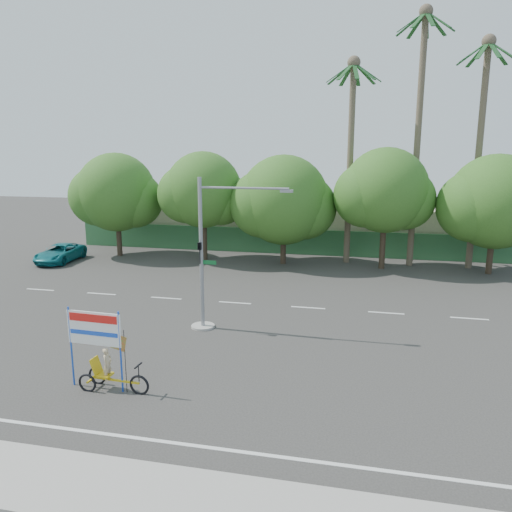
# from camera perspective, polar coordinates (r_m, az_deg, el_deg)

# --- Properties ---
(ground) EXTENTS (120.00, 120.00, 0.00)m
(ground) POSITION_cam_1_polar(r_m,az_deg,el_deg) (19.61, -2.75, -12.64)
(ground) COLOR #33302D
(ground) RESTS_ON ground
(sidewalk_near) EXTENTS (50.00, 2.40, 0.12)m
(sidewalk_near) POSITION_cam_1_polar(r_m,az_deg,el_deg) (13.50, -11.98, -25.31)
(sidewalk_near) COLOR gray
(sidewalk_near) RESTS_ON ground
(fence) EXTENTS (38.00, 0.08, 2.00)m
(fence) POSITION_cam_1_polar(r_m,az_deg,el_deg) (39.62, 5.38, 1.60)
(fence) COLOR #336B3D
(fence) RESTS_ON ground
(building_left) EXTENTS (12.00, 8.00, 4.00)m
(building_left) POSITION_cam_1_polar(r_m,az_deg,el_deg) (46.03, -6.36, 4.31)
(building_left) COLOR beige
(building_left) RESTS_ON ground
(building_right) EXTENTS (14.00, 8.00, 3.60)m
(building_right) POSITION_cam_1_polar(r_m,az_deg,el_deg) (43.76, 16.61, 3.20)
(building_right) COLOR beige
(building_right) RESTS_ON ground
(tree_far_left) EXTENTS (7.14, 6.00, 7.96)m
(tree_far_left) POSITION_cam_1_polar(r_m,az_deg,el_deg) (40.01, -15.71, 6.74)
(tree_far_left) COLOR #473828
(tree_far_left) RESTS_ON ground
(tree_left) EXTENTS (6.66, 5.60, 8.07)m
(tree_left) POSITION_cam_1_polar(r_m,az_deg,el_deg) (37.22, -6.10, 7.21)
(tree_left) COLOR #473828
(tree_left) RESTS_ON ground
(tree_center) EXTENTS (7.62, 6.40, 7.85)m
(tree_center) POSITION_cam_1_polar(r_m,az_deg,el_deg) (35.83, 3.11, 6.12)
(tree_center) COLOR #473828
(tree_center) RESTS_ON ground
(tree_right) EXTENTS (6.90, 5.80, 8.36)m
(tree_right) POSITION_cam_1_polar(r_m,az_deg,el_deg) (35.31, 14.49, 6.93)
(tree_right) COLOR #473828
(tree_right) RESTS_ON ground
(tree_far_right) EXTENTS (7.38, 6.20, 7.94)m
(tree_far_right) POSITION_cam_1_polar(r_m,az_deg,el_deg) (36.29, 25.58, 5.31)
(tree_far_right) COLOR #473828
(tree_far_right) RESTS_ON ground
(palm_tall) EXTENTS (3.73, 3.79, 17.45)m
(palm_tall) POSITION_cam_1_polar(r_m,az_deg,el_deg) (36.88, 18.15, 15.06)
(palm_tall) COLOR #70604C
(palm_tall) RESTS_ON ground
(palm_mid) EXTENTS (3.73, 3.79, 15.45)m
(palm_mid) POSITION_cam_1_polar(r_m,az_deg,el_deg) (37.40, 24.30, 12.92)
(palm_mid) COLOR #70604C
(palm_mid) RESTS_ON ground
(palm_short) EXTENTS (3.73, 3.79, 14.45)m
(palm_short) POSITION_cam_1_polar(r_m,az_deg,el_deg) (36.69, 10.80, 12.94)
(palm_short) COLOR #70604C
(palm_short) RESTS_ON ground
(traffic_signal) EXTENTS (4.72, 1.10, 7.00)m
(traffic_signal) POSITION_cam_1_polar(r_m,az_deg,el_deg) (22.87, -5.53, -1.30)
(traffic_signal) COLOR gray
(traffic_signal) RESTS_ON ground
(trike_billboard) EXTENTS (3.00, 0.71, 2.95)m
(trike_billboard) POSITION_cam_1_polar(r_m,az_deg,el_deg) (18.30, -17.05, -11.01)
(trike_billboard) COLOR black
(trike_billboard) RESTS_ON ground
(pickup_truck) EXTENTS (2.42, 4.80, 1.30)m
(pickup_truck) POSITION_cam_1_polar(r_m,az_deg,el_deg) (39.72, -21.49, 0.31)
(pickup_truck) COLOR #117077
(pickup_truck) RESTS_ON ground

